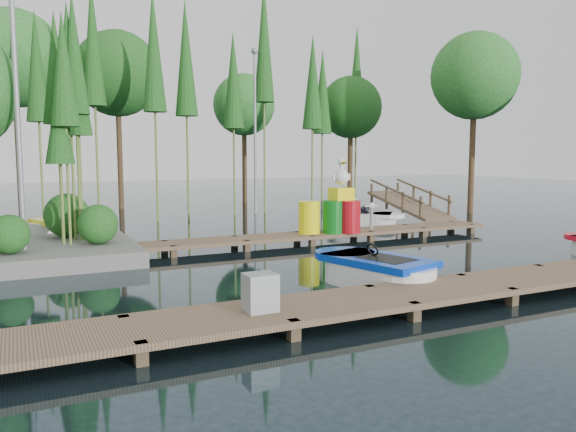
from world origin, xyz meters
name	(u,v)px	position (x,y,z in m)	size (l,w,h in m)	color
ground_plane	(278,264)	(0.00, 0.00, 0.00)	(90.00, 90.00, 0.00)	#1C2E35
near_dock	(391,297)	(0.00, -4.50, 0.23)	(18.00, 1.50, 0.50)	brown
far_dock	(273,238)	(1.00, 2.50, 0.23)	(15.00, 1.20, 0.50)	brown
tree_screen	(113,63)	(-2.04, 10.60, 6.12)	(34.42, 18.53, 10.31)	#4B3420
lamp_island	(16,84)	(-5.50, 2.50, 4.26)	(0.30, 0.30, 7.25)	gray
lamp_rear	(255,117)	(4.00, 11.00, 4.26)	(0.30, 0.30, 7.25)	gray
ramp	(409,204)	(9.00, 6.50, 0.59)	(1.50, 3.94, 1.49)	brown
boat_blue	(376,272)	(0.84, -2.85, 0.27)	(1.96, 3.04, 0.94)	white
boat_yellow_far	(71,226)	(-4.06, 7.43, 0.29)	(3.04, 2.18, 1.39)	white
boat_white_far	(362,221)	(5.41, 4.53, 0.29)	(2.89, 2.75, 1.30)	white
utility_cabinet	(260,292)	(-2.40, -4.50, 0.59)	(0.47, 0.40, 0.57)	gray
yellow_barrel	(309,217)	(2.17, 2.50, 0.78)	(0.64, 0.64, 0.96)	#FFF70D
drum_cluster	(343,210)	(3.24, 2.34, 0.95)	(1.29, 1.18, 2.22)	#0B6B18
seagull_post	(372,211)	(4.39, 2.50, 0.86)	(0.52, 0.28, 0.84)	gray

